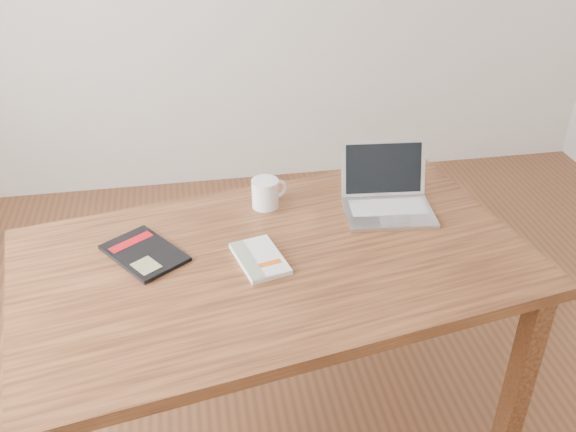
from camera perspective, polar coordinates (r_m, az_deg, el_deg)
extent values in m
cube|color=#59321A|center=(1.90, -1.18, -4.15)|extent=(1.62, 1.11, 0.04)
cube|color=#59321A|center=(2.19, 19.93, -13.49)|extent=(0.07, 0.07, 0.71)
cube|color=#59321A|center=(2.36, -20.24, -9.76)|extent=(0.07, 0.07, 0.71)
cube|color=#59321A|center=(2.63, 10.46, -3.30)|extent=(0.07, 0.07, 0.71)
cube|color=silver|center=(1.87, -2.51, -3.83)|extent=(0.17, 0.22, 0.01)
cube|color=silver|center=(1.87, -2.51, -3.80)|extent=(0.16, 0.22, 0.02)
cube|color=gray|center=(1.85, -3.67, -3.86)|extent=(0.09, 0.20, 0.00)
cube|color=#D1540E|center=(1.84, -1.60, -4.21)|extent=(0.07, 0.03, 0.00)
cube|color=black|center=(1.94, -12.65, -3.24)|extent=(0.27, 0.29, 0.01)
cube|color=#A90C12|center=(1.99, -13.77, -2.25)|extent=(0.13, 0.11, 0.00)
cube|color=#83895C|center=(1.88, -12.51, -4.32)|extent=(0.09, 0.10, 0.00)
cube|color=silver|center=(2.11, 8.97, 0.31)|extent=(0.30, 0.22, 0.01)
cube|color=silver|center=(2.13, 8.85, 0.81)|extent=(0.25, 0.12, 0.00)
cube|color=#BCBCC1|center=(2.06, 9.33, -0.38)|extent=(0.09, 0.05, 0.00)
cube|color=silver|center=(2.17, 8.47, 4.23)|extent=(0.29, 0.09, 0.18)
cube|color=black|center=(2.17, 8.50, 4.21)|extent=(0.26, 0.08, 0.16)
cylinder|color=white|center=(2.11, -2.04, 2.03)|extent=(0.09, 0.09, 0.10)
cylinder|color=black|center=(2.09, -2.06, 3.08)|extent=(0.07, 0.07, 0.01)
torus|color=white|center=(2.13, -0.89, 2.42)|extent=(0.07, 0.04, 0.07)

